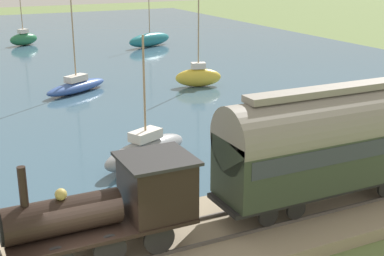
{
  "coord_description": "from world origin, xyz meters",
  "views": [
    {
      "loc": [
        -13.03,
        3.46,
        9.34
      ],
      "look_at": [
        6.14,
        -5.95,
        2.52
      ],
      "focal_mm": 50.0,
      "sensor_mm": 36.0,
      "label": 1
    }
  ],
  "objects_px": {
    "steam_locomotive": "(118,202)",
    "sailboat_green": "(24,39)",
    "sailboat_teal": "(150,40)",
    "sailboat_yellow": "(198,76)",
    "sailboat_gray": "(146,150)",
    "passenger_coach": "(333,139)",
    "sailboat_blue": "(76,86)"
  },
  "relations": [
    {
      "from": "sailboat_teal",
      "to": "sailboat_green",
      "type": "xyz_separation_m",
      "value": [
        6.94,
        12.33,
        0.0
      ]
    },
    {
      "from": "steam_locomotive",
      "to": "sailboat_teal",
      "type": "height_order",
      "value": "sailboat_teal"
    },
    {
      "from": "sailboat_teal",
      "to": "sailboat_gray",
      "type": "bearing_deg",
      "value": 134.17
    },
    {
      "from": "sailboat_blue",
      "to": "sailboat_green",
      "type": "height_order",
      "value": "sailboat_blue"
    },
    {
      "from": "passenger_coach",
      "to": "steam_locomotive",
      "type": "bearing_deg",
      "value": 90.0
    },
    {
      "from": "sailboat_blue",
      "to": "sailboat_yellow",
      "type": "xyz_separation_m",
      "value": [
        -2.15,
        -8.79,
        0.25
      ]
    },
    {
      "from": "passenger_coach",
      "to": "sailboat_green",
      "type": "height_order",
      "value": "sailboat_green"
    },
    {
      "from": "sailboat_teal",
      "to": "sailboat_blue",
      "type": "bearing_deg",
      "value": 120.2
    },
    {
      "from": "sailboat_blue",
      "to": "sailboat_gray",
      "type": "relative_size",
      "value": 1.44
    },
    {
      "from": "steam_locomotive",
      "to": "sailboat_blue",
      "type": "relative_size",
      "value": 0.72
    },
    {
      "from": "steam_locomotive",
      "to": "sailboat_green",
      "type": "bearing_deg",
      "value": -5.89
    },
    {
      "from": "sailboat_teal",
      "to": "sailboat_gray",
      "type": "relative_size",
      "value": 1.17
    },
    {
      "from": "passenger_coach",
      "to": "sailboat_blue",
      "type": "distance_m",
      "value": 23.57
    },
    {
      "from": "sailboat_yellow",
      "to": "sailboat_green",
      "type": "xyz_separation_m",
      "value": [
        26.46,
        8.46,
        -0.02
      ]
    },
    {
      "from": "passenger_coach",
      "to": "sailboat_green",
      "type": "xyz_separation_m",
      "value": [
        47.45,
        3.4,
        -2.22
      ]
    },
    {
      "from": "sailboat_yellow",
      "to": "sailboat_gray",
      "type": "height_order",
      "value": "sailboat_yellow"
    },
    {
      "from": "sailboat_gray",
      "to": "sailboat_green",
      "type": "bearing_deg",
      "value": -26.36
    },
    {
      "from": "sailboat_teal",
      "to": "sailboat_green",
      "type": "height_order",
      "value": "sailboat_teal"
    },
    {
      "from": "sailboat_gray",
      "to": "sailboat_teal",
      "type": "bearing_deg",
      "value": -47.06
    },
    {
      "from": "passenger_coach",
      "to": "sailboat_gray",
      "type": "distance_m",
      "value": 9.2
    },
    {
      "from": "sailboat_teal",
      "to": "sailboat_gray",
      "type": "height_order",
      "value": "sailboat_teal"
    },
    {
      "from": "steam_locomotive",
      "to": "sailboat_yellow",
      "type": "distance_m",
      "value": 24.92
    },
    {
      "from": "sailboat_blue",
      "to": "sailboat_green",
      "type": "xyz_separation_m",
      "value": [
        24.31,
        -0.33,
        0.23
      ]
    },
    {
      "from": "sailboat_blue",
      "to": "sailboat_green",
      "type": "distance_m",
      "value": 24.31
    },
    {
      "from": "sailboat_blue",
      "to": "sailboat_yellow",
      "type": "relative_size",
      "value": 1.29
    },
    {
      "from": "steam_locomotive",
      "to": "sailboat_blue",
      "type": "distance_m",
      "value": 23.64
    },
    {
      "from": "sailboat_yellow",
      "to": "sailboat_teal",
      "type": "height_order",
      "value": "sailboat_teal"
    },
    {
      "from": "steam_locomotive",
      "to": "sailboat_green",
      "type": "distance_m",
      "value": 47.72
    },
    {
      "from": "sailboat_gray",
      "to": "sailboat_green",
      "type": "xyz_separation_m",
      "value": [
        39.68,
        -0.97,
        0.07
      ]
    },
    {
      "from": "passenger_coach",
      "to": "sailboat_yellow",
      "type": "height_order",
      "value": "sailboat_yellow"
    },
    {
      "from": "sailboat_blue",
      "to": "sailboat_gray",
      "type": "bearing_deg",
      "value": 147.31
    },
    {
      "from": "sailboat_yellow",
      "to": "sailboat_gray",
      "type": "bearing_deg",
      "value": 161.02
    }
  ]
}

